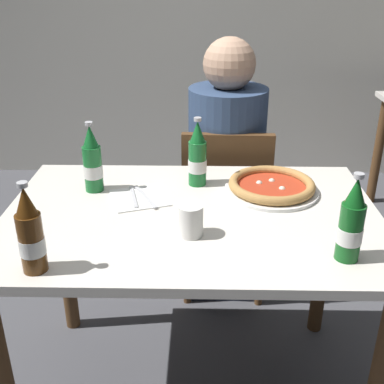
{
  "coord_description": "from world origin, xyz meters",
  "views": [
    {
      "loc": [
        0.03,
        -1.35,
        1.46
      ],
      "look_at": [
        0.0,
        0.05,
        0.8
      ],
      "focal_mm": 44.79,
      "sensor_mm": 36.0,
      "label": 1
    }
  ],
  "objects": [
    {
      "name": "diner_seated",
      "position": [
        0.14,
        0.66,
        0.58
      ],
      "size": [
        0.34,
        0.34,
        1.21
      ],
      "color": "#2D3342",
      "rests_on": "ground_plane"
    },
    {
      "name": "beer_bottle_extra",
      "position": [
        -0.4,
        -0.32,
        0.85
      ],
      "size": [
        0.07,
        0.07,
        0.25
      ],
      "color": "#512D0F",
      "rests_on": "dining_table_main"
    },
    {
      "name": "paper_cup",
      "position": [
        0.0,
        -0.14,
        0.8
      ],
      "size": [
        0.07,
        0.07,
        0.09
      ],
      "primitive_type": "cylinder",
      "color": "white",
      "rests_on": "dining_table_main"
    },
    {
      "name": "chair_behind_table",
      "position": [
        0.14,
        0.61,
        0.48
      ],
      "size": [
        0.41,
        0.41,
        0.85
      ],
      "rotation": [
        0.0,
        0.0,
        3.12
      ],
      "color": "brown",
      "rests_on": "ground_plane"
    },
    {
      "name": "dining_table_main",
      "position": [
        0.0,
        0.0,
        0.64
      ],
      "size": [
        1.2,
        0.8,
        0.75
      ],
      "color": "silver",
      "rests_on": "ground_plane"
    },
    {
      "name": "beer_bottle_right",
      "position": [
        0.02,
        0.23,
        0.85
      ],
      "size": [
        0.07,
        0.07,
        0.25
      ],
      "color": "#196B2D",
      "rests_on": "dining_table_main"
    },
    {
      "name": "napkin_with_cutlery",
      "position": [
        -0.18,
        0.1,
        0.75
      ],
      "size": [
        0.23,
        0.23,
        0.01
      ],
      "color": "white",
      "rests_on": "dining_table_main"
    },
    {
      "name": "beer_bottle_center",
      "position": [
        -0.34,
        0.17,
        0.85
      ],
      "size": [
        0.07,
        0.07,
        0.25
      ],
      "color": "#196B2D",
      "rests_on": "dining_table_main"
    },
    {
      "name": "beer_bottle_left",
      "position": [
        0.42,
        -0.25,
        0.85
      ],
      "size": [
        0.07,
        0.07,
        0.25
      ],
      "color": "#14591E",
      "rests_on": "dining_table_main"
    },
    {
      "name": "pizza_margherita_near",
      "position": [
        0.27,
        0.17,
        0.77
      ],
      "size": [
        0.33,
        0.33,
        0.04
      ],
      "color": "white",
      "rests_on": "dining_table_main"
    }
  ]
}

